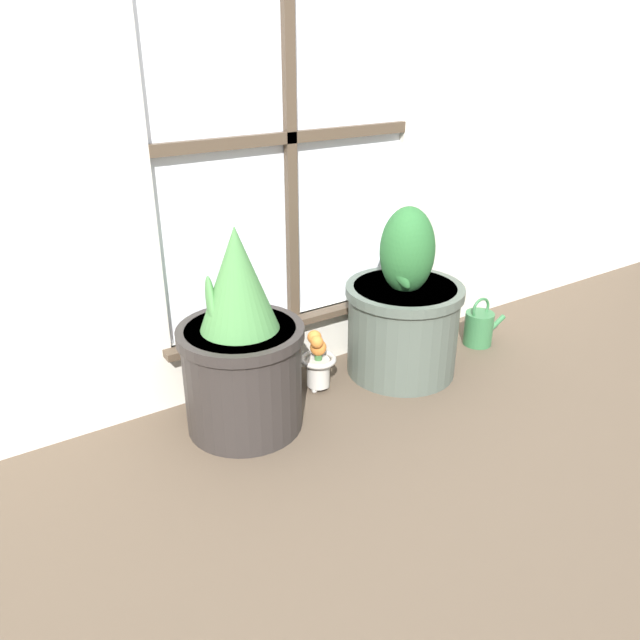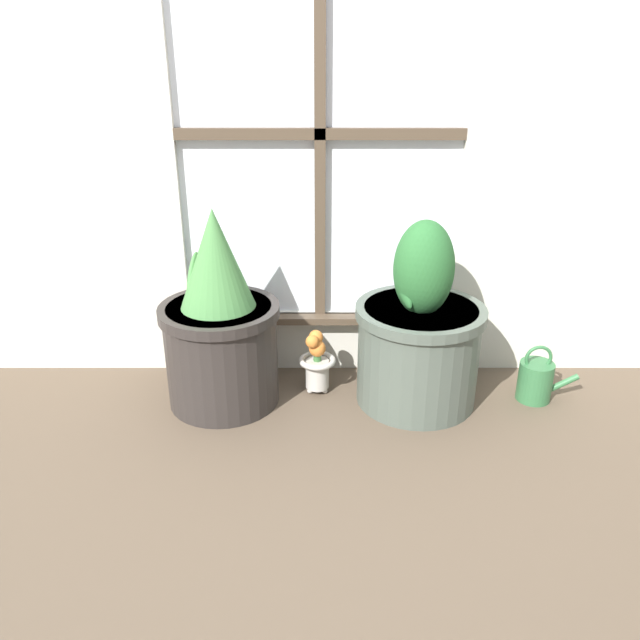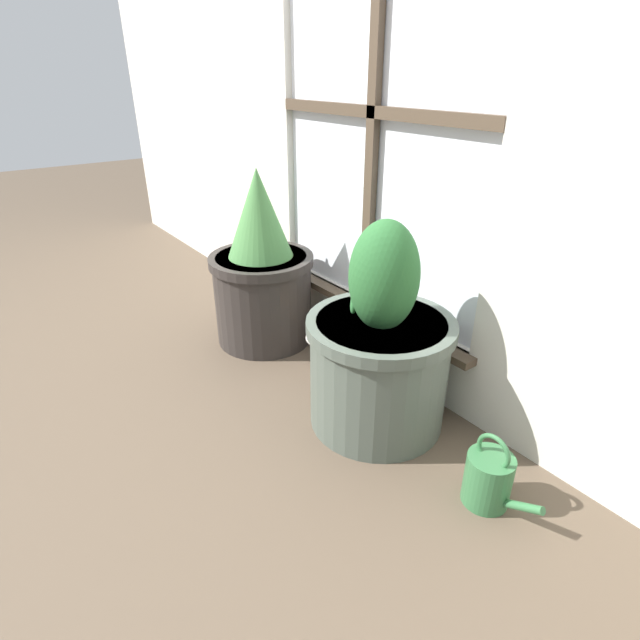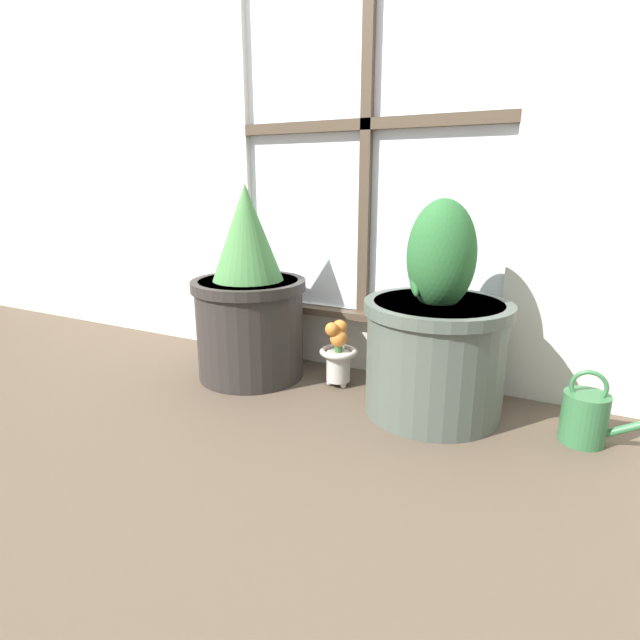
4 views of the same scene
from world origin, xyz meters
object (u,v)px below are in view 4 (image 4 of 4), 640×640
potted_plant_left (249,301)px  watering_can (585,417)px  potted_plant_right (436,337)px  flower_vase (338,353)px

potted_plant_left → watering_can: size_ratio=3.22×
potted_plant_right → flower_vase: potted_plant_right is taller
potted_plant_left → flower_vase: size_ratio=2.94×
potted_plant_right → flower_vase: bearing=171.4°
potted_plant_left → flower_vase: bearing=9.9°
potted_plant_left → potted_plant_right: 0.64m
potted_plant_left → potted_plant_right: size_ratio=1.06×
watering_can → potted_plant_left: bearing=-179.9°
potted_plant_left → watering_can: (1.04, 0.00, -0.20)m
potted_plant_right → potted_plant_left: bearing=-179.7°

